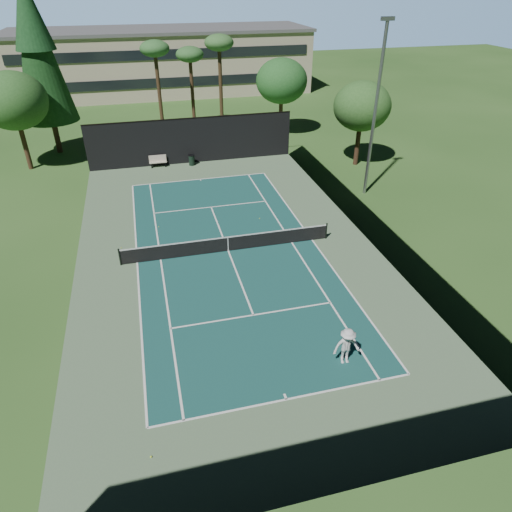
{
  "coord_description": "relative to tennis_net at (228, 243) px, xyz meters",
  "views": [
    {
      "loc": [
        -4.26,
        -23.69,
        14.55
      ],
      "look_at": [
        1.0,
        -3.0,
        1.3
      ],
      "focal_mm": 32.0,
      "sensor_mm": 36.0,
      "label": 1
    }
  ],
  "objects": [
    {
      "name": "ground",
      "position": [
        0.0,
        0.0,
        -0.56
      ],
      "size": [
        160.0,
        160.0,
        0.0
      ],
      "primitive_type": "plane",
      "color": "#2E5720",
      "rests_on": "ground"
    },
    {
      "name": "apron_slab",
      "position": [
        0.0,
        0.0,
        -0.55
      ],
      "size": [
        18.0,
        32.0,
        0.01
      ],
      "primitive_type": "cube",
      "color": "#567451",
      "rests_on": "ground"
    },
    {
      "name": "court_surface",
      "position": [
        0.0,
        0.0,
        -0.55
      ],
      "size": [
        10.97,
        23.77,
        0.01
      ],
      "primitive_type": "cube",
      "color": "#174A46",
      "rests_on": "ground"
    },
    {
      "name": "court_lines",
      "position": [
        0.0,
        0.0,
        -0.54
      ],
      "size": [
        11.07,
        23.87,
        0.01
      ],
      "color": "white",
      "rests_on": "ground"
    },
    {
      "name": "tennis_net",
      "position": [
        0.0,
        0.0,
        0.0
      ],
      "size": [
        12.9,
        0.1,
        1.1
      ],
      "color": "black",
      "rests_on": "ground"
    },
    {
      "name": "fence",
      "position": [
        0.0,
        0.06,
        1.45
      ],
      "size": [
        18.04,
        32.05,
        4.03
      ],
      "color": "black",
      "rests_on": "ground"
    },
    {
      "name": "player",
      "position": [
        3.12,
        -10.51,
        0.36
      ],
      "size": [
        1.23,
        0.76,
        1.83
      ],
      "primitive_type": "imported",
      "rotation": [
        0.0,
        0.0,
        -0.07
      ],
      "color": "silver",
      "rests_on": "ground"
    },
    {
      "name": "tennis_ball_a",
      "position": [
        -5.41,
        -13.15,
        -0.52
      ],
      "size": [
        0.08,
        0.08,
        0.08
      ],
      "primitive_type": "sphere",
      "color": "#CDE734",
      "rests_on": "ground"
    },
    {
      "name": "tennis_ball_b",
      "position": [
        -3.94,
        4.19,
        -0.53
      ],
      "size": [
        0.06,
        0.06,
        0.06
      ],
      "primitive_type": "sphere",
      "color": "#BBDC32",
      "rests_on": "ground"
    },
    {
      "name": "tennis_ball_c",
      "position": [
        2.97,
        3.74,
        -0.53
      ],
      "size": [
        0.06,
        0.06,
        0.06
      ],
      "primitive_type": "sphere",
      "color": "#BFDC32",
      "rests_on": "ground"
    },
    {
      "name": "tennis_ball_d",
      "position": [
        -6.4,
        2.0,
        -0.53
      ],
      "size": [
        0.06,
        0.06,
        0.06
      ],
      "primitive_type": "sphere",
      "color": "#C2D02F",
      "rests_on": "ground"
    },
    {
      "name": "park_bench",
      "position": [
        -3.15,
        15.72,
        -0.01
      ],
      "size": [
        1.5,
        0.45,
        1.02
      ],
      "color": "beige",
      "rests_on": "ground"
    },
    {
      "name": "trash_bin",
      "position": [
        -0.22,
        15.37,
        -0.08
      ],
      "size": [
        0.56,
        0.56,
        0.95
      ],
      "color": "black",
      "rests_on": "ground"
    },
    {
      "name": "pine_tree",
      "position": [
        -12.0,
        22.0,
        9.0
      ],
      "size": [
        4.8,
        4.8,
        15.0
      ],
      "color": "#472F1E",
      "rests_on": "ground"
    },
    {
      "name": "palm_a",
      "position": [
        -2.0,
        24.0,
        7.63
      ],
      "size": [
        2.8,
        2.8,
        9.32
      ],
      "color": "#45301D",
      "rests_on": "ground"
    },
    {
      "name": "palm_b",
      "position": [
        1.5,
        26.0,
        6.8
      ],
      "size": [
        2.8,
        2.8,
        8.42
      ],
      "color": "#442D1D",
      "rests_on": "ground"
    },
    {
      "name": "palm_c",
      "position": [
        4.0,
        23.0,
        8.05
      ],
      "size": [
        2.8,
        2.8,
        9.77
      ],
      "color": "#412F1B",
      "rests_on": "ground"
    },
    {
      "name": "decid_tree_a",
      "position": [
        10.0,
        22.0,
        4.86
      ],
      "size": [
        5.12,
        5.12,
        7.62
      ],
      "color": "#4B3420",
      "rests_on": "ground"
    },
    {
      "name": "decid_tree_b",
      "position": [
        14.0,
        12.0,
        4.52
      ],
      "size": [
        4.8,
        4.8,
        7.14
      ],
      "color": "#442B1D",
      "rests_on": "ground"
    },
    {
      "name": "decid_tree_c",
      "position": [
        -14.0,
        18.0,
        5.21
      ],
      "size": [
        5.44,
        5.44,
        8.09
      ],
      "color": "#4A311F",
      "rests_on": "ground"
    },
    {
      "name": "campus_building",
      "position": [
        0.0,
        45.98,
        3.65
      ],
      "size": [
        40.5,
        12.5,
        8.3
      ],
      "color": "#BFB094",
      "rests_on": "ground"
    },
    {
      "name": "light_pole",
      "position": [
        12.0,
        6.0,
        5.9
      ],
      "size": [
        0.9,
        0.25,
        12.22
      ],
      "color": "gray",
      "rests_on": "ground"
    }
  ]
}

